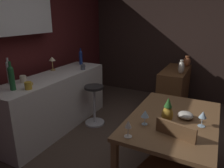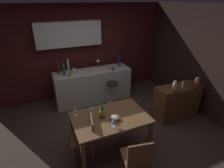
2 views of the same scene
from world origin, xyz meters
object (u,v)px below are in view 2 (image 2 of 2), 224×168
(pillar_candle_tall, at_px, (183,85))
(wine_bottle_green, at_px, (64,69))
(wine_bottle_ruby, at_px, (58,67))
(cup_slate, at_px, (113,69))
(counter_lamp, at_px, (98,61))
(cup_cream, at_px, (74,70))
(wine_glass_center, at_px, (114,121))
(wine_bottle_clear, at_px, (68,65))
(chair_by_doorway, at_px, (137,158))
(vase_ceramic_ivory, at_px, (174,87))
(cup_mustard, at_px, (70,75))
(wine_bottle_cobalt, at_px, (119,61))
(dining_table, at_px, (110,120))
(bar_stool, at_px, (112,94))
(sideboard_cabinet, at_px, (177,102))
(pineapple_centerpiece, at_px, (102,112))
(wine_glass_right, at_px, (75,110))
(vase_copper, at_px, (197,82))
(chair_near_window, at_px, (86,137))
(wine_glass_left, at_px, (91,108))
(fruit_bowl, at_px, (115,118))

(pillar_candle_tall, bearing_deg, wine_bottle_green, 145.40)
(wine_bottle_ruby, height_order, cup_slate, wine_bottle_ruby)
(wine_bottle_ruby, xyz_separation_m, counter_lamp, (1.12, 0.01, 0.02))
(cup_cream, relative_size, counter_lamp, 0.50)
(wine_glass_center, relative_size, wine_bottle_clear, 0.45)
(wine_glass_center, xyz_separation_m, counter_lamp, (0.61, 2.46, 0.21))
(chair_by_doorway, xyz_separation_m, vase_ceramic_ivory, (1.54, 1.05, 0.44))
(wine_bottle_ruby, xyz_separation_m, cup_mustard, (0.22, -0.39, -0.11))
(chair_by_doorway, xyz_separation_m, wine_bottle_clear, (-0.38, 3.01, 0.58))
(wine_glass_center, relative_size, wine_bottle_cobalt, 0.52)
(counter_lamp, bearing_deg, wine_glass_center, -103.85)
(dining_table, bearing_deg, bar_stool, 64.78)
(sideboard_cabinet, xyz_separation_m, pineapple_centerpiece, (-2.05, -0.31, 0.45))
(wine_glass_right, bearing_deg, counter_lamp, 59.18)
(sideboard_cabinet, relative_size, cup_slate, 9.77)
(vase_copper, xyz_separation_m, vase_ceramic_ivory, (-0.66, -0.00, 0.02))
(wine_glass_right, xyz_separation_m, vase_copper, (2.86, -0.08, 0.06))
(wine_bottle_green, xyz_separation_m, wine_bottle_clear, (0.16, 0.25, 0.00))
(chair_near_window, distance_m, cup_cream, 2.20)
(bar_stool, xyz_separation_m, wine_bottle_clear, (-0.97, 0.75, 0.71))
(cup_cream, xyz_separation_m, vase_copper, (2.47, -1.85, -0.03))
(wine_glass_left, bearing_deg, dining_table, -40.38)
(wine_glass_left, relative_size, cup_mustard, 1.22)
(chair_by_doorway, distance_m, wine_glass_left, 1.18)
(wine_glass_right, bearing_deg, cup_mustard, 81.48)
(bar_stool, bearing_deg, cup_mustard, 161.31)
(wine_bottle_clear, bearing_deg, wine_bottle_cobalt, -6.93)
(fruit_bowl, xyz_separation_m, cup_slate, (0.78, 1.86, 0.17))
(wine_glass_right, bearing_deg, bar_stool, 42.40)
(wine_bottle_cobalt, height_order, wine_bottle_green, wine_bottle_green)
(vase_copper, bearing_deg, cup_slate, 133.77)
(sideboard_cabinet, relative_size, wine_glass_center, 6.75)
(dining_table, bearing_deg, pillar_candle_tall, 8.18)
(cup_cream, bearing_deg, vase_copper, -36.81)
(fruit_bowl, bearing_deg, wine_glass_right, 146.43)
(cup_slate, bearing_deg, dining_table, -115.43)
(cup_slate, height_order, cup_mustard, cup_mustard)
(wine_glass_left, relative_size, fruit_bowl, 0.93)
(sideboard_cabinet, xyz_separation_m, pillar_candle_tall, (0.02, -0.08, 0.49))
(bar_stool, distance_m, wine_glass_right, 1.75)
(wine_glass_left, xyz_separation_m, wine_glass_right, (-0.29, 0.06, 0.00))
(bar_stool, bearing_deg, sideboard_cabinet, -40.99)
(chair_near_window, bearing_deg, vase_ceramic_ivory, 7.49)
(fruit_bowl, distance_m, vase_ceramic_ivory, 1.62)
(dining_table, bearing_deg, counter_lamp, 75.77)
(wine_glass_left, bearing_deg, wine_glass_center, -67.19)
(pillar_candle_tall, bearing_deg, cup_cream, 139.82)
(chair_near_window, relative_size, vase_copper, 4.19)
(wine_glass_left, relative_size, counter_lamp, 0.64)
(wine_glass_right, height_order, cup_mustard, cup_mustard)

